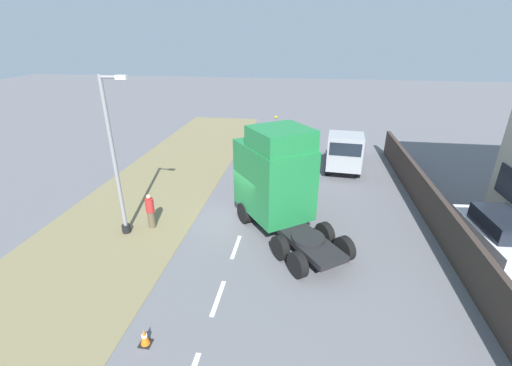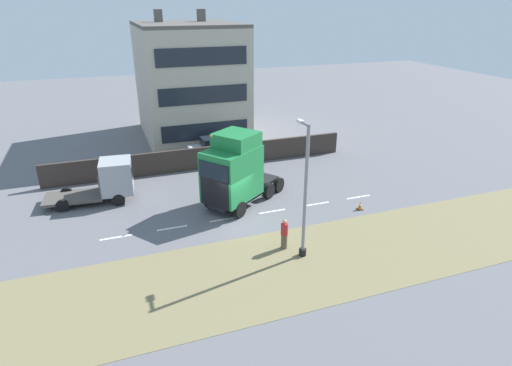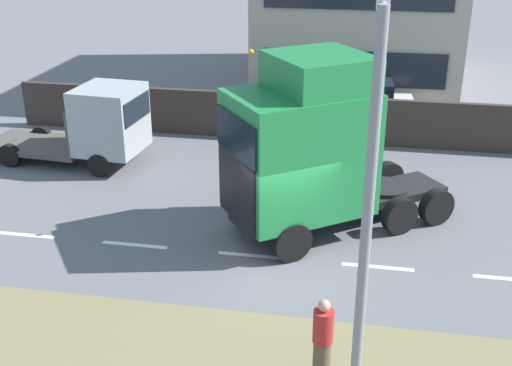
# 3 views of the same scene
# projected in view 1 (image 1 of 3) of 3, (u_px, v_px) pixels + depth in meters

# --- Properties ---
(ground_plane) EXTENTS (120.00, 120.00, 0.00)m
(ground_plane) POSITION_uv_depth(u_px,v_px,m) (245.00, 221.00, 17.08)
(ground_plane) COLOR slate
(ground_plane) RESTS_ON ground
(grass_verge) EXTENTS (7.00, 44.00, 0.01)m
(grass_verge) POSITION_uv_depth(u_px,v_px,m) (132.00, 212.00, 17.88)
(grass_verge) COLOR olive
(grass_verge) RESTS_ON ground
(lane_markings) EXTENTS (0.16, 17.80, 0.00)m
(lane_markings) POSITION_uv_depth(u_px,v_px,m) (243.00, 228.00, 16.45)
(lane_markings) COLOR white
(lane_markings) RESTS_ON ground
(boundary_wall) EXTENTS (0.25, 24.00, 1.79)m
(boundary_wall) POSITION_uv_depth(u_px,v_px,m) (440.00, 218.00, 15.52)
(boundary_wall) COLOR #382D28
(boundary_wall) RESTS_ON ground
(lorry_cab) EXTENTS (5.67, 6.46, 5.07)m
(lorry_cab) POSITION_uv_depth(u_px,v_px,m) (276.00, 180.00, 15.62)
(lorry_cab) COLOR black
(lorry_cab) RESTS_ON ground
(flatbed_truck) EXTENTS (2.64, 5.91, 2.78)m
(flatbed_truck) POSITION_uv_depth(u_px,v_px,m) (344.00, 152.00, 22.33)
(flatbed_truck) COLOR #999EA3
(flatbed_truck) RESTS_ON ground
(parked_car) EXTENTS (2.07, 4.43, 1.98)m
(parked_car) POSITION_uv_depth(u_px,v_px,m) (496.00, 237.00, 13.98)
(parked_car) COLOR silver
(parked_car) RESTS_ON ground
(lamp_post) EXTENTS (1.31, 0.38, 7.14)m
(lamp_post) POSITION_uv_depth(u_px,v_px,m) (117.00, 168.00, 14.79)
(lamp_post) COLOR black
(lamp_post) RESTS_ON ground
(pedestrian) EXTENTS (0.39, 0.39, 1.75)m
(pedestrian) POSITION_uv_depth(u_px,v_px,m) (150.00, 211.00, 16.19)
(pedestrian) COLOR brown
(pedestrian) RESTS_ON ground
(traffic_cone_lead) EXTENTS (0.36, 0.36, 0.58)m
(traffic_cone_lead) POSITION_uv_depth(u_px,v_px,m) (145.00, 337.00, 10.19)
(traffic_cone_lead) COLOR black
(traffic_cone_lead) RESTS_ON ground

